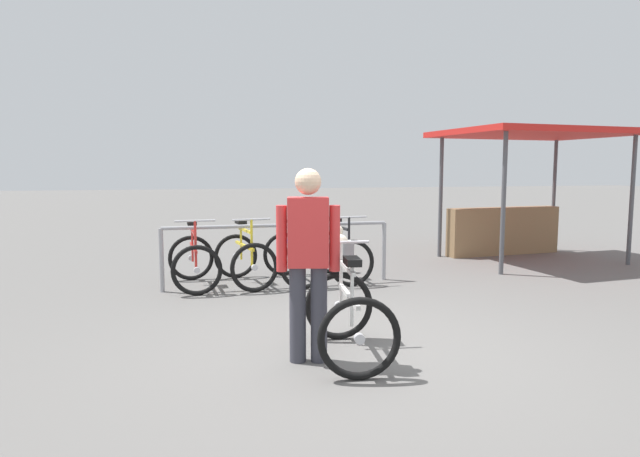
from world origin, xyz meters
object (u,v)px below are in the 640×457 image
racked_bike_red (194,261)px  person_with_featured_bike (308,256)px  racked_bike_blue (293,257)px  featured_bicycle (346,299)px  racked_bike_black (340,255)px  market_stall (520,182)px  racked_bike_yellow (245,259)px

racked_bike_red → person_with_featured_bike: bearing=-74.7°
racked_bike_blue → featured_bicycle: size_ratio=0.92×
racked_bike_red → person_with_featured_bike: person_with_featured_bike is taller
racked_bike_blue → racked_bike_black: 0.70m
racked_bike_blue → person_with_featured_bike: size_ratio=0.70×
racked_bike_red → racked_bike_black: same height
featured_bicycle → person_with_featured_bike: 0.58m
racked_bike_red → racked_bike_blue: size_ratio=0.99×
racked_bike_black → market_stall: market_stall is taller
racked_bike_red → market_stall: size_ratio=0.35×
racked_bike_blue → featured_bicycle: featured_bicycle is taller
featured_bicycle → racked_bike_yellow: bearing=100.1°
racked_bike_black → person_with_featured_bike: bearing=-110.7°
person_with_featured_bike → market_stall: size_ratio=0.50×
racked_bike_blue → featured_bicycle: 3.10m
racked_bike_yellow → racked_bike_red: bearing=-179.6°
racked_bike_black → market_stall: bearing=16.5°
person_with_featured_bike → market_stall: 6.61m
racked_bike_yellow → racked_bike_black: bearing=0.4°
featured_bicycle → market_stall: 6.30m
featured_bicycle → person_with_featured_bike: person_with_featured_bike is taller
racked_bike_red → racked_bike_black: 2.10m
racked_bike_red → featured_bicycle: (1.25, -3.08, 0.12)m
featured_bicycle → market_stall: market_stall is taller
racked_bike_blue → person_with_featured_bike: person_with_featured_bike is taller
featured_bicycle → person_with_featured_bike: bearing=-160.6°
racked_bike_yellow → racked_bike_blue: same height
racked_bike_red → racked_bike_blue: bearing=0.4°
racked_bike_red → person_with_featured_bike: size_ratio=0.69×
racked_bike_blue → person_with_featured_bike: 3.31m
person_with_featured_bike → featured_bicycle: bearing=19.4°
racked_bike_red → racked_bike_yellow: bearing=0.4°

